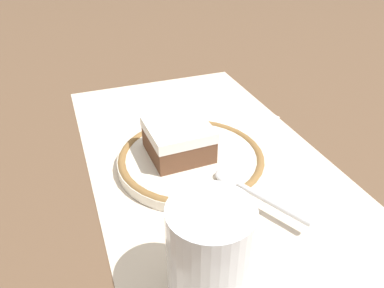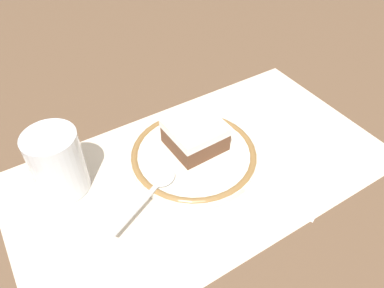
{
  "view_description": "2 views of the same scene",
  "coord_description": "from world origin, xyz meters",
  "px_view_note": "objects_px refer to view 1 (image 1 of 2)",
  "views": [
    {
      "loc": [
        -0.37,
        0.16,
        0.29
      ],
      "look_at": [
        -0.0,
        0.02,
        0.03
      ],
      "focal_mm": 34.72,
      "sensor_mm": 36.0,
      "label": 1
    },
    {
      "loc": [
        -0.2,
        -0.3,
        0.4
      ],
      "look_at": [
        -0.0,
        0.02,
        0.03
      ],
      "focal_mm": 34.25,
      "sensor_mm": 36.0,
      "label": 2
    }
  ],
  "objects_px": {
    "cake_slice": "(178,139)",
    "cup": "(209,259)",
    "napkin": "(225,113)",
    "plate": "(192,160)",
    "spoon": "(242,186)"
  },
  "relations": [
    {
      "from": "plate",
      "to": "cake_slice",
      "type": "height_order",
      "value": "cake_slice"
    },
    {
      "from": "napkin",
      "to": "plate",
      "type": "bearing_deg",
      "value": 138.76
    },
    {
      "from": "cake_slice",
      "to": "spoon",
      "type": "relative_size",
      "value": 0.67
    },
    {
      "from": "cake_slice",
      "to": "spoon",
      "type": "height_order",
      "value": "cake_slice"
    },
    {
      "from": "cake_slice",
      "to": "napkin",
      "type": "xyz_separation_m",
      "value": [
        0.1,
        -0.11,
        -0.03
      ]
    },
    {
      "from": "plate",
      "to": "cake_slice",
      "type": "relative_size",
      "value": 2.36
    },
    {
      "from": "cake_slice",
      "to": "napkin",
      "type": "distance_m",
      "value": 0.15
    },
    {
      "from": "plate",
      "to": "spoon",
      "type": "bearing_deg",
      "value": -158.42
    },
    {
      "from": "cake_slice",
      "to": "cup",
      "type": "distance_m",
      "value": 0.19
    },
    {
      "from": "cake_slice",
      "to": "cup",
      "type": "xyz_separation_m",
      "value": [
        -0.19,
        0.04,
        0.01
      ]
    },
    {
      "from": "cake_slice",
      "to": "spoon",
      "type": "xyz_separation_m",
      "value": [
        -0.09,
        -0.04,
        -0.02
      ]
    },
    {
      "from": "plate",
      "to": "cup",
      "type": "bearing_deg",
      "value": 163.94
    },
    {
      "from": "spoon",
      "to": "napkin",
      "type": "bearing_deg",
      "value": -19.44
    },
    {
      "from": "spoon",
      "to": "napkin",
      "type": "xyz_separation_m",
      "value": [
        0.19,
        -0.07,
        -0.02
      ]
    },
    {
      "from": "plate",
      "to": "napkin",
      "type": "distance_m",
      "value": 0.15
    }
  ]
}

